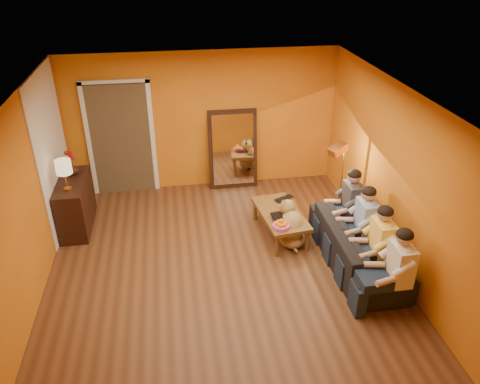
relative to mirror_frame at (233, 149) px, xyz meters
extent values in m
cube|color=brown|center=(-0.55, -2.63, -0.76)|extent=(5.00, 5.50, 0.00)
cube|color=white|center=(-0.55, -2.63, 1.84)|extent=(5.00, 5.50, 0.00)
cube|color=orange|center=(-0.55, 0.12, 0.54)|extent=(5.00, 0.00, 2.60)
cube|color=orange|center=(-3.05, -2.63, 0.54)|extent=(0.00, 5.50, 2.60)
cube|color=orange|center=(1.95, -2.63, 0.54)|extent=(0.00, 5.50, 2.60)
cube|color=white|center=(-3.04, -0.88, 0.54)|extent=(0.02, 1.90, 2.58)
cube|color=#3F2D19|center=(-2.05, 0.20, 0.29)|extent=(1.06, 0.30, 2.10)
cube|color=white|center=(-2.62, 0.08, 0.29)|extent=(0.08, 0.06, 2.20)
cube|color=white|center=(-1.48, 0.08, 0.29)|extent=(0.08, 0.06, 2.20)
cube|color=white|center=(-2.05, 0.08, 1.36)|extent=(1.22, 0.06, 0.08)
cube|color=black|center=(0.00, 0.00, 0.00)|extent=(0.92, 0.27, 1.51)
cube|color=white|center=(0.00, -0.04, 0.00)|extent=(0.78, 0.21, 1.35)
cube|color=black|center=(-2.79, -1.08, -0.34)|extent=(0.44, 1.18, 0.85)
imported|color=black|center=(1.45, -2.77, -0.45)|extent=(2.14, 0.84, 0.63)
cylinder|color=black|center=(0.55, -1.91, -0.18)|extent=(0.07, 0.07, 0.31)
imported|color=#B27F3F|center=(0.62, -1.74, -0.30)|extent=(0.11, 0.11, 0.08)
imported|color=black|center=(0.68, -1.51, -0.33)|extent=(0.40, 0.35, 0.03)
imported|color=black|center=(0.32, -2.06, -0.33)|extent=(0.22, 0.27, 0.02)
imported|color=#A41912|center=(0.33, -2.05, -0.31)|extent=(0.19, 0.26, 0.02)
imported|color=black|center=(0.32, -2.07, -0.29)|extent=(0.21, 0.26, 0.02)
imported|color=black|center=(-2.79, -0.83, 0.19)|extent=(0.19, 0.19, 0.20)
camera|label=1|loc=(-1.14, -8.10, 3.56)|focal=35.00mm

